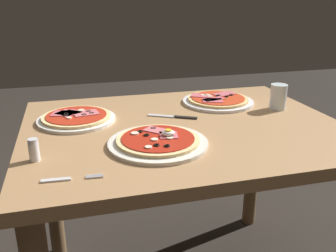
{
  "coord_description": "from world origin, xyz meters",
  "views": [
    {
      "loc": [
        -0.39,
        -1.21,
        1.22
      ],
      "look_at": [
        -0.08,
        -0.08,
        0.8
      ],
      "focal_mm": 39.61,
      "sensor_mm": 36.0,
      "label": 1
    }
  ],
  "objects_px": {
    "water_glass_near": "(278,99)",
    "pizza_across_right": "(218,100)",
    "pizza_across_left": "(76,118)",
    "dining_table": "(183,154)",
    "fork": "(67,179)",
    "knife": "(176,117)",
    "pizza_foreground": "(158,141)",
    "salt_shaker": "(34,150)"
  },
  "relations": [
    {
      "from": "pizza_across_left",
      "to": "pizza_across_right",
      "type": "xyz_separation_m",
      "value": [
        0.6,
        0.08,
        -0.0
      ]
    },
    {
      "from": "dining_table",
      "to": "fork",
      "type": "distance_m",
      "value": 0.54
    },
    {
      "from": "fork",
      "to": "water_glass_near",
      "type": "bearing_deg",
      "value": 25.6
    },
    {
      "from": "pizza_foreground",
      "to": "pizza_across_right",
      "type": "bearing_deg",
      "value": 46.94
    },
    {
      "from": "pizza_across_left",
      "to": "knife",
      "type": "relative_size",
      "value": 1.6
    },
    {
      "from": "pizza_across_left",
      "to": "pizza_across_right",
      "type": "distance_m",
      "value": 0.61
    },
    {
      "from": "dining_table",
      "to": "pizza_foreground",
      "type": "relative_size",
      "value": 3.62
    },
    {
      "from": "dining_table",
      "to": "pizza_foreground",
      "type": "bearing_deg",
      "value": -130.09
    },
    {
      "from": "salt_shaker",
      "to": "dining_table",
      "type": "bearing_deg",
      "value": 19.82
    },
    {
      "from": "water_glass_near",
      "to": "knife",
      "type": "xyz_separation_m",
      "value": [
        -0.44,
        0.0,
        -0.04
      ]
    },
    {
      "from": "pizza_across_right",
      "to": "pizza_across_left",
      "type": "bearing_deg",
      "value": -172.03
    },
    {
      "from": "pizza_across_left",
      "to": "water_glass_near",
      "type": "bearing_deg",
      "value": -4.36
    },
    {
      "from": "water_glass_near",
      "to": "salt_shaker",
      "type": "bearing_deg",
      "value": -164.38
    },
    {
      "from": "knife",
      "to": "pizza_foreground",
      "type": "bearing_deg",
      "value": -117.8
    },
    {
      "from": "knife",
      "to": "salt_shaker",
      "type": "relative_size",
      "value": 2.69
    },
    {
      "from": "pizza_across_left",
      "to": "water_glass_near",
      "type": "relative_size",
      "value": 2.79
    },
    {
      "from": "pizza_across_right",
      "to": "water_glass_near",
      "type": "xyz_separation_m",
      "value": [
        0.2,
        -0.15,
        0.03
      ]
    },
    {
      "from": "pizza_across_right",
      "to": "salt_shaker",
      "type": "height_order",
      "value": "salt_shaker"
    },
    {
      "from": "dining_table",
      "to": "knife",
      "type": "bearing_deg",
      "value": 94.94
    },
    {
      "from": "water_glass_near",
      "to": "fork",
      "type": "distance_m",
      "value": 0.94
    },
    {
      "from": "dining_table",
      "to": "salt_shaker",
      "type": "distance_m",
      "value": 0.56
    },
    {
      "from": "fork",
      "to": "dining_table",
      "type": "bearing_deg",
      "value": 37.99
    },
    {
      "from": "pizza_foreground",
      "to": "knife",
      "type": "bearing_deg",
      "value": 62.2
    },
    {
      "from": "knife",
      "to": "salt_shaker",
      "type": "height_order",
      "value": "salt_shaker"
    },
    {
      "from": "knife",
      "to": "pizza_across_right",
      "type": "bearing_deg",
      "value": 31.39
    },
    {
      "from": "pizza_foreground",
      "to": "pizza_across_left",
      "type": "distance_m",
      "value": 0.39
    },
    {
      "from": "water_glass_near",
      "to": "salt_shaker",
      "type": "xyz_separation_m",
      "value": [
        -0.93,
        -0.26,
        -0.01
      ]
    },
    {
      "from": "knife",
      "to": "pizza_across_left",
      "type": "bearing_deg",
      "value": 171.2
    },
    {
      "from": "knife",
      "to": "dining_table",
      "type": "bearing_deg",
      "value": -85.06
    },
    {
      "from": "pizza_foreground",
      "to": "water_glass_near",
      "type": "distance_m",
      "value": 0.61
    },
    {
      "from": "pizza_across_left",
      "to": "knife",
      "type": "distance_m",
      "value": 0.37
    },
    {
      "from": "pizza_across_left",
      "to": "water_glass_near",
      "type": "xyz_separation_m",
      "value": [
        0.81,
        -0.06,
        0.03
      ]
    },
    {
      "from": "pizza_across_right",
      "to": "fork",
      "type": "relative_size",
      "value": 1.94
    },
    {
      "from": "dining_table",
      "to": "water_glass_near",
      "type": "height_order",
      "value": "water_glass_near"
    },
    {
      "from": "pizza_foreground",
      "to": "water_glass_near",
      "type": "height_order",
      "value": "water_glass_near"
    },
    {
      "from": "dining_table",
      "to": "fork",
      "type": "height_order",
      "value": "fork"
    },
    {
      "from": "pizza_across_right",
      "to": "fork",
      "type": "distance_m",
      "value": 0.85
    },
    {
      "from": "water_glass_near",
      "to": "pizza_across_right",
      "type": "bearing_deg",
      "value": 144.32
    },
    {
      "from": "pizza_across_left",
      "to": "fork",
      "type": "bearing_deg",
      "value": -94.93
    },
    {
      "from": "pizza_across_left",
      "to": "dining_table",
      "type": "bearing_deg",
      "value": -20.4
    },
    {
      "from": "salt_shaker",
      "to": "pizza_across_right",
      "type": "bearing_deg",
      "value": 29.12
    },
    {
      "from": "pizza_across_right",
      "to": "water_glass_near",
      "type": "height_order",
      "value": "water_glass_near"
    }
  ]
}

